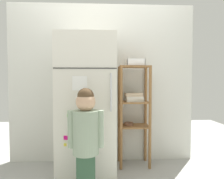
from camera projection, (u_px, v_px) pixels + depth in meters
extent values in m
plane|color=#999993|center=(103.00, 172.00, 2.36)|extent=(6.00, 6.00, 0.00)
cube|color=silver|center=(102.00, 83.00, 2.67)|extent=(2.45, 0.03, 2.09)
cube|color=silver|center=(88.00, 105.00, 2.33)|extent=(0.65, 0.61, 1.59)
cube|color=black|center=(85.00, 68.00, 2.01)|extent=(0.64, 0.01, 0.01)
cylinder|color=silver|center=(111.00, 92.00, 2.01)|extent=(0.02, 0.02, 0.39)
cube|color=white|center=(80.00, 83.00, 2.01)|extent=(0.15, 0.01, 0.15)
cube|color=#CA0C67|center=(66.00, 138.00, 2.03)|extent=(0.04, 0.02, 0.04)
cube|color=yellow|center=(65.00, 145.00, 2.03)|extent=(0.03, 0.01, 0.03)
cube|color=#52DA30|center=(69.00, 115.00, 2.02)|extent=(0.03, 0.01, 0.03)
cube|color=orange|center=(86.00, 93.00, 2.02)|extent=(0.04, 0.01, 0.04)
cube|color=#32523A|center=(86.00, 176.00, 1.82)|extent=(0.17, 0.10, 0.42)
cylinder|color=gray|center=(86.00, 132.00, 1.80)|extent=(0.24, 0.24, 0.40)
sphere|color=gray|center=(87.00, 110.00, 1.87)|extent=(0.10, 0.10, 0.10)
sphere|color=tan|center=(86.00, 102.00, 1.79)|extent=(0.18, 0.18, 0.18)
sphere|color=#4C3823|center=(86.00, 96.00, 1.79)|extent=(0.15, 0.15, 0.15)
cylinder|color=gray|center=(72.00, 129.00, 1.80)|extent=(0.07, 0.07, 0.34)
cylinder|color=gray|center=(101.00, 129.00, 1.81)|extent=(0.07, 0.07, 0.34)
cylinder|color=olive|center=(121.00, 118.00, 2.40)|extent=(0.04, 0.04, 1.27)
cylinder|color=olive|center=(150.00, 117.00, 2.42)|extent=(0.04, 0.04, 1.27)
cylinder|color=olive|center=(120.00, 114.00, 2.65)|extent=(0.04, 0.04, 1.27)
cylinder|color=olive|center=(146.00, 114.00, 2.67)|extent=(0.04, 0.04, 1.27)
cube|color=olive|center=(134.00, 67.00, 2.51)|extent=(0.37, 0.27, 0.02)
cube|color=olive|center=(134.00, 102.00, 2.53)|extent=(0.37, 0.27, 0.02)
cube|color=olive|center=(134.00, 126.00, 2.54)|extent=(0.37, 0.27, 0.02)
cube|color=silver|center=(135.00, 100.00, 2.52)|extent=(0.22, 0.16, 0.03)
cube|color=silver|center=(135.00, 98.00, 2.52)|extent=(0.22, 0.17, 0.03)
cube|color=#C6AD8E|center=(134.00, 95.00, 2.54)|extent=(0.22, 0.16, 0.04)
cylinder|color=brown|center=(129.00, 124.00, 2.54)|extent=(0.11, 0.11, 0.04)
cube|color=white|center=(136.00, 66.00, 2.49)|extent=(0.22, 0.14, 0.01)
cube|color=white|center=(136.00, 62.00, 2.42)|extent=(0.22, 0.01, 0.09)
cube|color=white|center=(135.00, 63.00, 2.56)|extent=(0.22, 0.01, 0.09)
cube|color=white|center=(127.00, 63.00, 2.49)|extent=(0.01, 0.14, 0.09)
cube|color=white|center=(144.00, 63.00, 2.50)|extent=(0.01, 0.14, 0.09)
sphere|color=maroon|center=(138.00, 63.00, 2.50)|extent=(0.07, 0.07, 0.07)
sphere|color=#B34016|center=(138.00, 63.00, 2.48)|extent=(0.07, 0.07, 0.07)
sphere|color=#9B321C|center=(133.00, 62.00, 2.48)|extent=(0.08, 0.08, 0.08)
sphere|color=orange|center=(135.00, 63.00, 2.51)|extent=(0.06, 0.06, 0.06)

